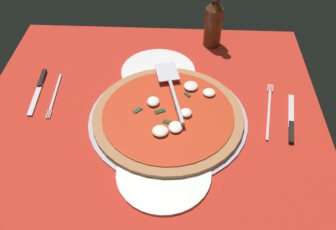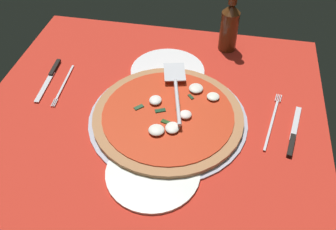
{
  "view_description": "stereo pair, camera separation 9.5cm",
  "coord_description": "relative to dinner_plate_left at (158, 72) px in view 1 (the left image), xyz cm",
  "views": [
    {
      "loc": [
        65.59,
        8.24,
        69.46
      ],
      "look_at": [
        -1.89,
        4.88,
        1.9
      ],
      "focal_mm": 39.16,
      "sensor_mm": 36.0,
      "label": 1
    },
    {
      "loc": [
        64.44,
        17.72,
        69.46
      ],
      "look_at": [
        -1.89,
        4.88,
        1.9
      ],
      "focal_mm": 39.16,
      "sensor_mm": 36.0,
      "label": 2
    }
  ],
  "objects": [
    {
      "name": "ground_plane",
      "position": [
        21.54,
        -0.95,
        -1.0
      ],
      "size": [
        92.39,
        92.39,
        0.8
      ],
      "primitive_type": "cube",
      "color": "red"
    },
    {
      "name": "checker_pattern",
      "position": [
        21.54,
        -0.95,
        -0.55
      ],
      "size": [
        92.39,
        92.39,
        0.1
      ],
      "color": "silver",
      "rests_on": "ground_plane"
    },
    {
      "name": "pizza_pan",
      "position": [
        19.65,
        3.93,
        -0.1
      ],
      "size": [
        41.68,
        41.68,
        0.8
      ],
      "primitive_type": "cylinder",
      "color": "#ACAEC2",
      "rests_on": "ground_plane"
    },
    {
      "name": "dinner_plate_left",
      "position": [
        0.0,
        0.0,
        0.0
      ],
      "size": [
        22.25,
        22.25,
        1.0
      ],
      "primitive_type": "cylinder",
      "color": "white",
      "rests_on": "ground_plane"
    },
    {
      "name": "dinner_plate_right",
      "position": [
        37.34,
        3.83,
        0.0
      ],
      "size": [
        21.87,
        21.87,
        1.0
      ],
      "primitive_type": "cylinder",
      "color": "white",
      "rests_on": "ground_plane"
    },
    {
      "name": "pizza",
      "position": [
        19.59,
        4.04,
        1.12
      ],
      "size": [
        39.4,
        39.4,
        2.96
      ],
      "color": "#B1784C",
      "rests_on": "pizza_pan"
    },
    {
      "name": "pizza_server",
      "position": [
        10.89,
        4.46,
        3.59
      ],
      "size": [
        25.56,
        9.4,
        1.0
      ],
      "rotation": [
        0.0,
        0.0,
        3.38
      ],
      "color": "silver",
      "rests_on": "pizza"
    },
    {
      "name": "place_setting_near",
      "position": [
        10.72,
        -31.15,
        -0.14
      ],
      "size": [
        20.68,
        12.6,
        1.4
      ],
      "rotation": [
        0.0,
        0.0,
        0.07
      ],
      "color": "white",
      "rests_on": "ground_plane"
    },
    {
      "name": "place_setting_far",
      "position": [
        17.58,
        33.6,
        -0.15
      ],
      "size": [
        23.26,
        16.15,
        1.4
      ],
      "rotation": [
        0.0,
        0.0,
        2.96
      ],
      "color": "white",
      "rests_on": "ground_plane"
    },
    {
      "name": "beer_bottle",
      "position": [
        -15.76,
        16.53,
        8.64
      ],
      "size": [
        5.66,
        5.66,
        23.8
      ],
      "color": "#502C12",
      "rests_on": "ground_plane"
    }
  ]
}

